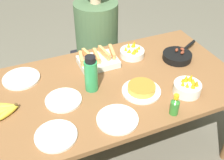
# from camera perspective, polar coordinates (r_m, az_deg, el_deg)

# --- Properties ---
(ground_plane) EXTENTS (14.00, 14.00, 0.00)m
(ground_plane) POSITION_cam_1_polar(r_m,az_deg,el_deg) (2.42, 0.00, -14.01)
(ground_plane) COLOR #666051
(dining_table) EXTENTS (1.75, 0.96, 0.71)m
(dining_table) POSITION_cam_1_polar(r_m,az_deg,el_deg) (1.96, 0.00, -2.60)
(dining_table) COLOR brown
(dining_table) RESTS_ON ground_plane
(banana_bunch) EXTENTS (0.21, 0.18, 0.04)m
(banana_bunch) POSITION_cam_1_polar(r_m,az_deg,el_deg) (1.81, -21.12, -5.57)
(banana_bunch) COLOR yellow
(banana_bunch) RESTS_ON dining_table
(melon_tray) EXTENTS (0.29, 0.21, 0.10)m
(melon_tray) POSITION_cam_1_polar(r_m,az_deg,el_deg) (2.08, -2.90, 4.04)
(melon_tray) COLOR silver
(melon_tray) RESTS_ON dining_table
(skillet) EXTENTS (0.36, 0.25, 0.08)m
(skillet) POSITION_cam_1_polar(r_m,az_deg,el_deg) (2.20, 13.19, 4.81)
(skillet) COLOR black
(skillet) RESTS_ON dining_table
(frittata_plate_center) EXTENTS (0.26, 0.26, 0.06)m
(frittata_plate_center) POSITION_cam_1_polar(r_m,az_deg,el_deg) (1.84, 6.00, -1.87)
(frittata_plate_center) COLOR silver
(frittata_plate_center) RESTS_ON dining_table
(empty_plate_near_front) EXTENTS (0.24, 0.24, 0.02)m
(empty_plate_near_front) POSITION_cam_1_polar(r_m,az_deg,el_deg) (1.59, -11.30, -11.05)
(empty_plate_near_front) COLOR silver
(empty_plate_near_front) RESTS_ON dining_table
(empty_plate_far_left) EXTENTS (0.23, 0.23, 0.02)m
(empty_plate_far_left) POSITION_cam_1_polar(r_m,az_deg,el_deg) (1.80, -9.84, -4.03)
(empty_plate_far_left) COLOR silver
(empty_plate_far_left) RESTS_ON dining_table
(empty_plate_far_right) EXTENTS (0.25, 0.25, 0.02)m
(empty_plate_far_right) POSITION_cam_1_polar(r_m,az_deg,el_deg) (2.04, -17.95, 0.29)
(empty_plate_far_right) COLOR silver
(empty_plate_far_right) RESTS_ON dining_table
(empty_plate_mid_edge) EXTENTS (0.25, 0.25, 0.02)m
(empty_plate_mid_edge) POSITION_cam_1_polar(r_m,az_deg,el_deg) (1.65, 1.12, -7.97)
(empty_plate_mid_edge) COLOR silver
(empty_plate_mid_edge) RESTS_ON dining_table
(fruit_bowl_mango) EXTENTS (0.18, 0.18, 0.13)m
(fruit_bowl_mango) POSITION_cam_1_polar(r_m,az_deg,el_deg) (1.87, 15.09, -1.42)
(fruit_bowl_mango) COLOR silver
(fruit_bowl_mango) RESTS_ON dining_table
(fruit_bowl_citrus) EXTENTS (0.19, 0.19, 0.11)m
(fruit_bowl_citrus) POSITION_cam_1_polar(r_m,az_deg,el_deg) (2.18, 4.15, 5.65)
(fruit_bowl_citrus) COLOR silver
(fruit_bowl_citrus) RESTS_ON dining_table
(water_bottle) EXTENTS (0.09, 0.09, 0.25)m
(water_bottle) POSITION_cam_1_polar(r_m,az_deg,el_deg) (1.80, -4.31, 1.24)
(water_bottle) COLOR #2D9351
(water_bottle) RESTS_ON dining_table
(hot_sauce_bottle) EXTENTS (0.05, 0.05, 0.15)m
(hot_sauce_bottle) POSITION_cam_1_polar(r_m,az_deg,el_deg) (1.69, 12.64, -5.06)
(hot_sauce_bottle) COLOR #337F2D
(hot_sauce_bottle) RESTS_ON dining_table
(person_figure) EXTENTS (0.42, 0.42, 1.24)m
(person_figure) POSITION_cam_1_polar(r_m,az_deg,el_deg) (2.64, -2.98, 5.76)
(person_figure) COLOR black
(person_figure) RESTS_ON ground_plane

